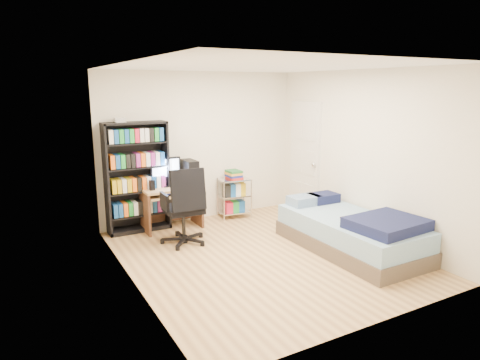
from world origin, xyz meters
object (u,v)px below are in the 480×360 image
computer_desk (175,190)px  bed (352,232)px  office_chair (185,220)px  media_shelf (137,176)px

computer_desk → bed: (1.78, -2.16, -0.35)m
office_chair → bed: bearing=-32.8°
office_chair → bed: 2.38m
media_shelf → office_chair: 1.13m
computer_desk → office_chair: bearing=-101.8°
office_chair → computer_desk: bearing=80.5°
computer_desk → media_shelf: bearing=168.8°
computer_desk → bed: bearing=-50.5°
media_shelf → computer_desk: bearing=-11.2°
computer_desk → bed: computer_desk is taller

